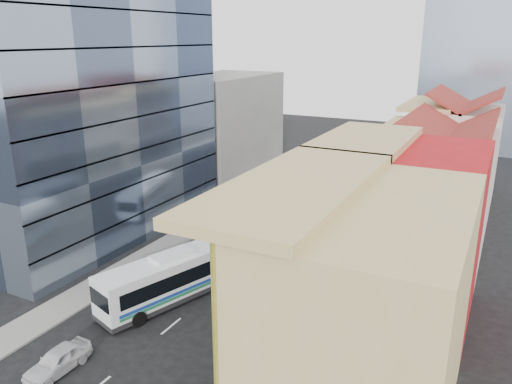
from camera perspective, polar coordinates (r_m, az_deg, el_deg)
The scene contains 13 objects.
sidewalk_right at distance 43.44m, azimuth 10.93°, elevation -8.62°, with size 3.00×90.00×0.15m, color slate.
sidewalk_left at distance 50.22m, azimuth -8.04°, elevation -4.79°, with size 3.00×90.00×0.15m, color slate.
shophouse_tan at distance 24.92m, azimuth 12.69°, elevation -14.25°, with size 8.00×14.00×12.00m, color tan.
shophouse_red at distance 35.56m, azimuth 17.69°, elevation -4.74°, with size 8.00×10.00×12.00m, color #AE1316.
shophouse_cream_near at distance 44.77m, azimuth 19.70°, elevation -1.74°, with size 8.00×9.00×10.00m, color beige.
shophouse_cream_mid at distance 53.36m, azimuth 21.07°, elevation 1.12°, with size 8.00×9.00×10.00m, color beige.
shophouse_cream_far at distance 63.41m, azimuth 22.25°, elevation 3.90°, with size 8.00×12.00×11.00m, color beige.
office_tower at distance 49.98m, azimuth -19.02°, elevation 12.01°, with size 12.00×26.00×30.00m, color #3B485E.
office_block_far at distance 68.44m, azimuth -3.87°, elevation 7.36°, with size 10.00×18.00×14.00m, color gray.
bus_left_near at distance 37.97m, azimuth -9.45°, elevation -9.44°, with size 2.78×11.88×3.81m, color silver, non-canonical shape.
bus_left_far at distance 51.46m, azimuth -2.21°, elevation -2.11°, with size 2.51×10.73×3.44m, color silver, non-canonical shape.
bus_right at distance 43.15m, azimuth 6.98°, elevation -6.48°, with size 2.22×9.49×3.04m, color silver, non-canonical shape.
sedan_left at distance 32.99m, azimuth -21.70°, elevation -17.44°, with size 1.71×4.23×1.44m, color silver.
Camera 1 is at (18.67, -15.80, 18.91)m, focal length 35.00 mm.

